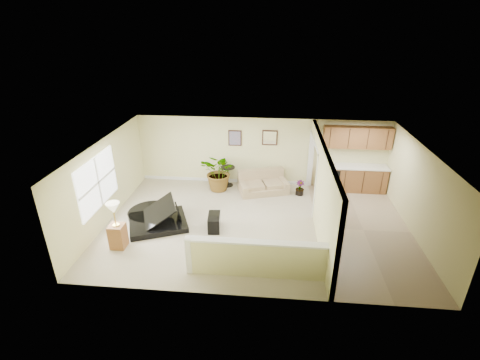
# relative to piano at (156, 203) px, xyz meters

# --- Properties ---
(floor) EXTENTS (9.00, 9.00, 0.00)m
(floor) POSITION_rel_piano_xyz_m (2.98, 0.13, -0.65)
(floor) COLOR #B2A88A
(floor) RESTS_ON ground
(back_wall) EXTENTS (9.00, 0.04, 2.50)m
(back_wall) POSITION_rel_piano_xyz_m (2.98, 3.13, 0.60)
(back_wall) COLOR beige
(back_wall) RESTS_ON floor
(front_wall) EXTENTS (9.00, 0.04, 2.50)m
(front_wall) POSITION_rel_piano_xyz_m (2.98, -2.87, 0.60)
(front_wall) COLOR beige
(front_wall) RESTS_ON floor
(left_wall) EXTENTS (0.04, 6.00, 2.50)m
(left_wall) POSITION_rel_piano_xyz_m (-1.52, 0.13, 0.60)
(left_wall) COLOR beige
(left_wall) RESTS_ON floor
(right_wall) EXTENTS (0.04, 6.00, 2.50)m
(right_wall) POSITION_rel_piano_xyz_m (7.48, 0.13, 0.60)
(right_wall) COLOR beige
(right_wall) RESTS_ON floor
(ceiling) EXTENTS (9.00, 6.00, 0.04)m
(ceiling) POSITION_rel_piano_xyz_m (2.98, 0.13, 1.85)
(ceiling) COLOR white
(ceiling) RESTS_ON back_wall
(kitchen_vinyl) EXTENTS (2.70, 6.00, 0.01)m
(kitchen_vinyl) POSITION_rel_piano_xyz_m (6.13, 0.13, -0.65)
(kitchen_vinyl) COLOR tan
(kitchen_vinyl) RESTS_ON floor
(interior_partition) EXTENTS (0.18, 5.99, 2.50)m
(interior_partition) POSITION_rel_piano_xyz_m (4.78, 0.38, 0.57)
(interior_partition) COLOR beige
(interior_partition) RESTS_ON floor
(pony_half_wall) EXTENTS (3.42, 0.22, 1.00)m
(pony_half_wall) POSITION_rel_piano_xyz_m (3.05, -2.17, -0.13)
(pony_half_wall) COLOR beige
(pony_half_wall) RESTS_ON floor
(left_window) EXTENTS (0.05, 2.15, 1.45)m
(left_window) POSITION_rel_piano_xyz_m (-1.51, -0.37, 0.80)
(left_window) COLOR white
(left_window) RESTS_ON left_wall
(wall_art_left) EXTENTS (0.48, 0.04, 0.58)m
(wall_art_left) POSITION_rel_piano_xyz_m (2.03, 3.10, 1.10)
(wall_art_left) COLOR #321A12
(wall_art_left) RESTS_ON back_wall
(wall_mirror) EXTENTS (0.55, 0.04, 0.55)m
(wall_mirror) POSITION_rel_piano_xyz_m (3.28, 3.10, 1.15)
(wall_mirror) COLOR #321A12
(wall_mirror) RESTS_ON back_wall
(kitchen_cabinets) EXTENTS (2.36, 0.65, 2.33)m
(kitchen_cabinets) POSITION_rel_piano_xyz_m (6.17, 2.86, 0.22)
(kitchen_cabinets) COLOR brown
(kitchen_cabinets) RESTS_ON floor
(piano) EXTENTS (2.33, 2.29, 1.56)m
(piano) POSITION_rel_piano_xyz_m (0.00, 0.00, 0.00)
(piano) COLOR black
(piano) RESTS_ON floor
(piano_bench) EXTENTS (0.40, 0.70, 0.45)m
(piano_bench) POSITION_rel_piano_xyz_m (1.76, -0.21, -0.43)
(piano_bench) COLOR black
(piano_bench) RESTS_ON floor
(loveseat) EXTENTS (1.96, 1.42, 0.97)m
(loveseat) POSITION_rel_piano_xyz_m (3.11, 2.44, -0.28)
(loveseat) COLOR tan
(loveseat) RESTS_ON floor
(accent_table) EXTENTS (0.52, 0.52, 0.75)m
(accent_table) POSITION_rel_piano_xyz_m (1.79, 2.78, -0.17)
(accent_table) COLOR black
(accent_table) RESTS_ON floor
(palm_plant) EXTENTS (1.60, 1.51, 1.41)m
(palm_plant) POSITION_rel_piano_xyz_m (1.56, 2.40, 0.04)
(palm_plant) COLOR black
(palm_plant) RESTS_ON floor
(small_plant) EXTENTS (0.33, 0.33, 0.54)m
(small_plant) POSITION_rel_piano_xyz_m (4.40, 2.27, -0.42)
(small_plant) COLOR black
(small_plant) RESTS_ON floor
(lamp_stand) EXTENTS (0.40, 0.40, 1.34)m
(lamp_stand) POSITION_rel_piano_xyz_m (-0.67, -1.33, -0.08)
(lamp_stand) COLOR brown
(lamp_stand) RESTS_ON floor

